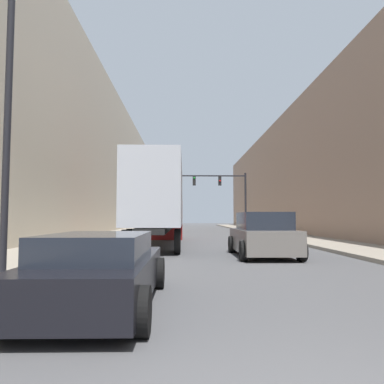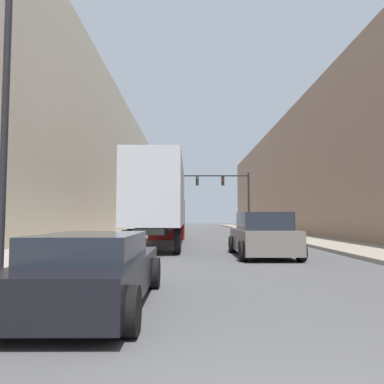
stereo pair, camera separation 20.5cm
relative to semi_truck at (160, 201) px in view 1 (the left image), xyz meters
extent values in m
cube|color=gray|center=(9.22, 11.52, -2.30)|extent=(3.30, 80.00, 0.15)
cube|color=gray|center=(-4.51, 11.52, -2.30)|extent=(3.30, 80.00, 0.15)
cube|color=#997A66|center=(13.87, 11.52, 3.41)|extent=(6.00, 80.00, 11.56)
cube|color=beige|center=(-9.16, 11.52, 5.33)|extent=(6.00, 80.00, 15.41)
cube|color=#B2B7C1|center=(0.00, -1.12, 0.30)|extent=(2.41, 10.83, 3.15)
cube|color=black|center=(0.00, -1.12, -1.42)|extent=(1.21, 10.83, 0.24)
cube|color=maroon|center=(0.00, 5.64, -1.03)|extent=(2.41, 2.67, 2.68)
cylinder|color=black|center=(-1.06, -5.33, -1.87)|extent=(0.25, 1.00, 1.00)
cylinder|color=black|center=(1.06, -5.33, -1.87)|extent=(0.25, 1.00, 1.00)
cylinder|color=black|center=(-1.06, -4.13, -1.87)|extent=(0.25, 1.00, 1.00)
cylinder|color=black|center=(1.06, -4.13, -1.87)|extent=(0.25, 1.00, 1.00)
cylinder|color=black|center=(-1.06, 5.64, -1.87)|extent=(0.25, 1.00, 1.00)
cylinder|color=black|center=(1.06, 5.64, -1.87)|extent=(0.25, 1.00, 1.00)
cube|color=black|center=(-0.07, -14.15, -1.88)|extent=(1.72, 4.53, 0.64)
cube|color=#1E232D|center=(-0.07, -14.38, -1.35)|extent=(1.51, 2.49, 0.41)
cylinder|color=black|center=(-0.93, -12.59, -2.05)|extent=(0.25, 0.64, 0.64)
cylinder|color=black|center=(0.78, -12.59, -2.05)|extent=(0.25, 0.64, 0.64)
cylinder|color=black|center=(-0.93, -15.82, -2.05)|extent=(0.25, 0.64, 0.64)
cylinder|color=black|center=(0.78, -15.82, -2.05)|extent=(0.25, 0.64, 0.64)
cube|color=slate|center=(4.35, -6.20, -1.76)|extent=(1.97, 4.49, 0.84)
cube|color=#1E232D|center=(4.35, -6.42, -1.01)|extent=(1.73, 2.47, 0.65)
cylinder|color=black|center=(3.36, -4.65, -2.02)|extent=(0.25, 0.70, 0.70)
cylinder|color=black|center=(5.33, -4.65, -2.02)|extent=(0.25, 0.70, 0.70)
cylinder|color=black|center=(3.36, -7.84, -2.02)|extent=(0.25, 0.70, 0.70)
cylinder|color=black|center=(5.33, -7.84, -2.02)|extent=(0.25, 0.70, 0.70)
cylinder|color=black|center=(7.42, 16.30, 0.59)|extent=(0.20, 0.20, 5.93)
cube|color=black|center=(3.60, 16.30, 3.26)|extent=(7.65, 0.12, 0.12)
cube|color=black|center=(4.87, 16.30, 2.75)|extent=(0.30, 0.24, 0.90)
sphere|color=red|center=(4.87, 16.16, 2.75)|extent=(0.18, 0.18, 0.18)
cube|color=black|center=(2.32, 16.30, 2.75)|extent=(0.30, 0.24, 0.90)
sphere|color=green|center=(2.32, 16.16, 3.03)|extent=(0.18, 0.18, 0.18)
cylinder|color=black|center=(-2.71, -12.10, 1.49)|extent=(0.16, 0.16, 7.73)
camera|label=1|loc=(1.33, -20.59, -0.89)|focal=35.00mm
camera|label=2|loc=(1.54, -20.60, -0.89)|focal=35.00mm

